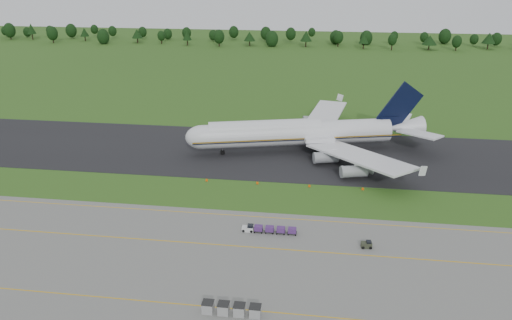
# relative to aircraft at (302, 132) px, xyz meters

# --- Properties ---
(ground) EXTENTS (600.00, 600.00, 0.00)m
(ground) POSITION_rel_aircraft_xyz_m (-7.62, -30.77, -5.45)
(ground) COLOR #2C5319
(ground) RESTS_ON ground
(apron) EXTENTS (300.00, 52.00, 0.06)m
(apron) POSITION_rel_aircraft_xyz_m (-7.62, -64.77, -5.42)
(apron) COLOR slate
(apron) RESTS_ON ground
(taxiway) EXTENTS (300.00, 40.00, 0.08)m
(taxiway) POSITION_rel_aircraft_xyz_m (-7.62, -2.77, -5.41)
(taxiway) COLOR black
(taxiway) RESTS_ON ground
(apron_markings) EXTENTS (300.00, 30.20, 0.01)m
(apron_markings) POSITION_rel_aircraft_xyz_m (-7.62, -57.75, -5.39)
(apron_markings) COLOR gold
(apron_markings) RESTS_ON apron
(tree_line) EXTENTS (528.48, 21.53, 10.93)m
(tree_line) POSITION_rel_aircraft_xyz_m (-5.73, 189.14, 0.50)
(tree_line) COLOR black
(tree_line) RESTS_ON ground
(aircraft) EXTENTS (67.93, 64.04, 19.09)m
(aircraft) POSITION_rel_aircraft_xyz_m (0.00, 0.00, 0.00)
(aircraft) COLOR silver
(aircraft) RESTS_ON ground
(baggage_train) EXTENTS (10.76, 1.38, 1.32)m
(baggage_train) POSITION_rel_aircraft_xyz_m (-3.95, -46.95, -4.69)
(baggage_train) COLOR silver
(baggage_train) RESTS_ON apron
(utility_cart) EXTENTS (2.06, 1.37, 1.08)m
(utility_cart) POSITION_rel_aircraft_xyz_m (14.71, -50.02, -4.87)
(utility_cart) COLOR #2F3324
(utility_cart) RESTS_ON apron
(uld_row) EXTENTS (8.96, 1.76, 1.73)m
(uld_row) POSITION_rel_aircraft_xyz_m (-6.70, -71.95, -4.52)
(uld_row) COLOR gray
(uld_row) RESTS_ON apron
(edge_markers) EXTENTS (37.69, 0.30, 0.60)m
(edge_markers) POSITION_rel_aircraft_xyz_m (-2.94, -24.35, -5.18)
(edge_markers) COLOR #FA5107
(edge_markers) RESTS_ON ground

